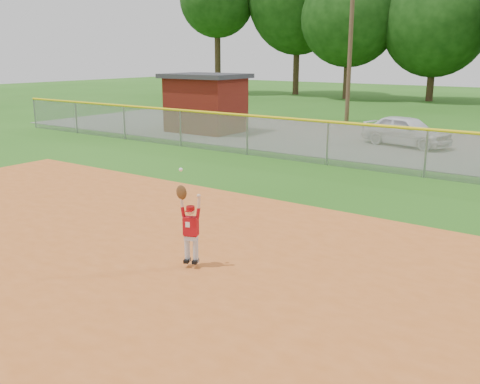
% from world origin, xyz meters
% --- Properties ---
extents(ground, '(120.00, 120.00, 0.00)m').
position_xyz_m(ground, '(0.00, 0.00, 0.00)').
color(ground, '#275F15').
rests_on(ground, ground).
extents(clay_infield, '(24.00, 16.00, 0.04)m').
position_xyz_m(clay_infield, '(0.00, -3.00, 0.02)').
color(clay_infield, '#C96024').
rests_on(clay_infield, ground).
extents(parking_strip, '(44.00, 10.00, 0.03)m').
position_xyz_m(parking_strip, '(0.00, 16.00, 0.01)').
color(parking_strip, slate).
rests_on(parking_strip, ground).
extents(car_white_a, '(3.90, 2.19, 1.25)m').
position_xyz_m(car_white_a, '(-2.38, 15.36, 0.66)').
color(car_white_a, white).
rests_on(car_white_a, parking_strip).
extents(utility_shed, '(3.80, 2.99, 2.81)m').
position_xyz_m(utility_shed, '(-11.80, 13.91, 1.43)').
color(utility_shed, '#54140C').
rests_on(utility_shed, ground).
extents(outfield_fence, '(40.06, 0.10, 1.55)m').
position_xyz_m(outfield_fence, '(0.00, 10.00, 0.88)').
color(outfield_fence, gray).
rests_on(outfield_fence, ground).
extents(ballplayer, '(0.46, 0.26, 1.72)m').
position_xyz_m(ballplayer, '(-1.22, 0.26, 0.82)').
color(ballplayer, silver).
rests_on(ballplayer, ground).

